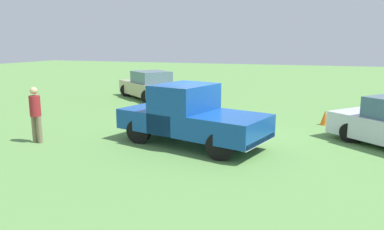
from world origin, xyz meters
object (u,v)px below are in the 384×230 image
at_px(pickup_truck, 189,114).
at_px(traffic_cone, 325,118).
at_px(sedan_near, 150,86).
at_px(person_bystander, 35,112).

distance_m(pickup_truck, traffic_cone, 5.66).
height_order(sedan_near, traffic_cone, sedan_near).
xyz_separation_m(pickup_truck, sedan_near, (5.11, -7.78, -0.23)).
xyz_separation_m(sedan_near, person_bystander, (-0.73, 9.19, 0.27)).
height_order(pickup_truck, traffic_cone, pickup_truck).
height_order(pickup_truck, person_bystander, pickup_truck).
xyz_separation_m(pickup_truck, person_bystander, (4.38, 1.40, 0.05)).
bearing_deg(pickup_truck, traffic_cone, 62.60).
relative_size(sedan_near, person_bystander, 2.63).
distance_m(pickup_truck, sedan_near, 9.32).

